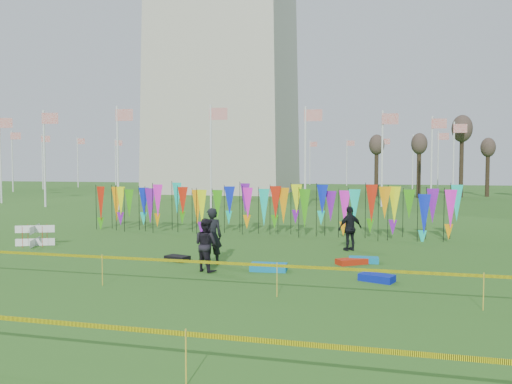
% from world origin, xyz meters
% --- Properties ---
extents(ground, '(160.00, 160.00, 0.00)m').
position_xyz_m(ground, '(0.00, 0.00, 0.00)').
color(ground, '#275518').
rests_on(ground, ground).
extents(flagpole_ring, '(57.40, 56.16, 8.00)m').
position_xyz_m(flagpole_ring, '(-14.00, 48.00, 4.00)').
color(flagpole_ring, silver).
rests_on(flagpole_ring, ground).
extents(banner_row, '(18.64, 0.64, 2.38)m').
position_xyz_m(banner_row, '(0.28, 9.21, 1.50)').
color(banner_row, black).
rests_on(banner_row, ground).
extents(caution_tape_near, '(26.00, 0.02, 0.90)m').
position_xyz_m(caution_tape_near, '(-0.22, -2.20, 0.78)').
color(caution_tape_near, '#FFF505').
rests_on(caution_tape_near, ground).
extents(caution_tape_far, '(26.00, 0.02, 0.90)m').
position_xyz_m(caution_tape_far, '(-0.22, -7.69, 0.78)').
color(caution_tape_far, '#FFF505').
rests_on(caution_tape_far, ground).
extents(box_kite, '(0.81, 0.81, 0.90)m').
position_xyz_m(box_kite, '(-8.52, 3.37, 0.45)').
color(box_kite, red).
rests_on(box_kite, ground).
extents(person_left, '(0.87, 0.77, 1.97)m').
position_xyz_m(person_left, '(0.08, 1.40, 0.99)').
color(person_left, black).
rests_on(person_left, ground).
extents(person_mid, '(0.98, 0.83, 1.72)m').
position_xyz_m(person_mid, '(0.25, 0.36, 0.86)').
color(person_mid, black).
rests_on(person_mid, ground).
extents(person_right, '(1.20, 1.11, 1.79)m').
position_xyz_m(person_right, '(4.54, 5.49, 0.90)').
color(person_right, black).
rests_on(person_right, ground).
extents(kite_bag_turquoise, '(1.22, 0.67, 0.24)m').
position_xyz_m(kite_bag_turquoise, '(2.21, 0.91, 0.12)').
color(kite_bag_turquoise, '#0C7BB9').
rests_on(kite_bag_turquoise, ground).
extents(kite_bag_blue, '(1.11, 0.84, 0.21)m').
position_xyz_m(kite_bag_blue, '(5.63, 0.25, 0.10)').
color(kite_bag_blue, '#0A20AF').
rests_on(kite_bag_blue, ground).
extents(kite_bag_red, '(1.14, 1.02, 0.19)m').
position_xyz_m(kite_bag_red, '(4.76, 2.67, 0.10)').
color(kite_bag_red, red).
rests_on(kite_bag_red, ground).
extents(kite_bag_black, '(0.94, 0.70, 0.19)m').
position_xyz_m(kite_bag_black, '(-1.33, 1.73, 0.10)').
color(kite_bag_black, black).
rests_on(kite_bag_black, ground).
extents(kite_bag_teal, '(1.05, 0.55, 0.20)m').
position_xyz_m(kite_bag_teal, '(5.16, 3.06, 0.10)').
color(kite_bag_teal, '#0C7FB1').
rests_on(kite_bag_teal, ground).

